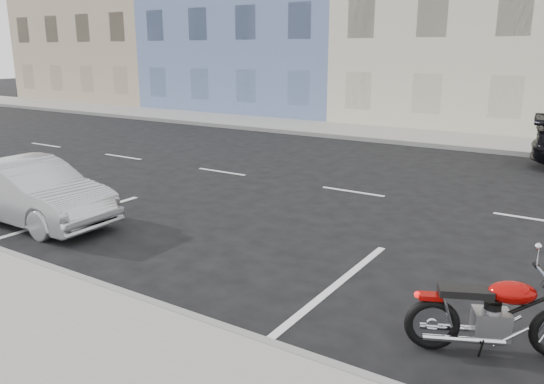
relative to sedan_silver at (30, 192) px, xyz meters
The scene contains 6 objects.
ground 8.47m from the sedan_silver, 41.31° to the left, with size 120.00×120.00×0.00m, color black.
sidewalk_far 14.35m from the sedan_silver, 84.63° to the left, with size 80.00×3.40×0.15m, color gray.
curb_near 2.03m from the sedan_silver, 46.75° to the right, with size 80.00×0.12×0.16m, color gray.
curb_far 12.66m from the sedan_silver, 83.91° to the left, with size 80.00×0.12×0.16m, color gray.
bldg_far_west 29.90m from the sedan_silver, 131.95° to the left, with size 12.00×12.00×12.00m, color tan.
sedan_silver is the anchor object (origin of this frame).
Camera 1 is at (3.04, -11.40, 3.28)m, focal length 35.00 mm.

